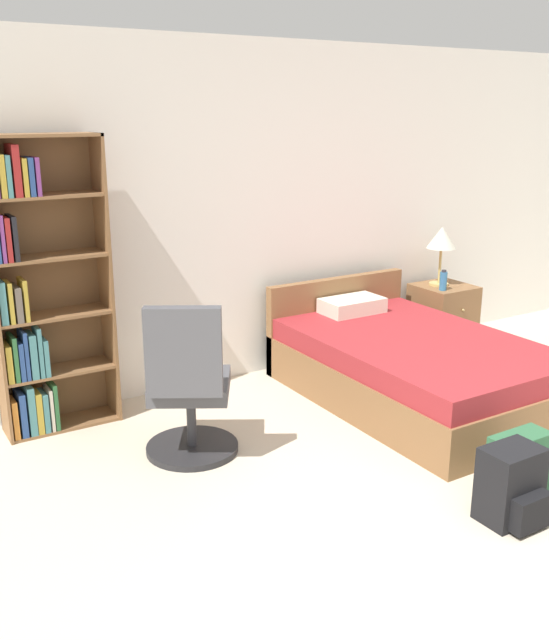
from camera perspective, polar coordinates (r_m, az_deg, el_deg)
wall_back at (r=5.70m, az=-0.43°, el=8.57°), size 9.00×0.06×2.60m
bookshelf at (r=4.85m, az=-18.53°, el=1.93°), size 0.75×0.28×1.95m
bed at (r=5.41m, az=10.76°, el=-3.59°), size 1.34×2.07×0.74m
office_chair at (r=4.38m, az=-6.88°, el=-5.71°), size 0.68×0.72×1.03m
nightstand at (r=6.65m, az=13.28°, el=0.32°), size 0.48×0.49×0.57m
table_lamp at (r=6.50m, az=13.23°, el=6.26°), size 0.26×0.26×0.53m
water_bottle at (r=6.38m, az=13.35°, el=3.08°), size 0.06×0.06×0.18m
backpack_green at (r=4.28m, az=19.03°, el=-11.06°), size 0.36×0.23×0.37m
backpack_black at (r=4.02m, az=18.48°, el=-12.55°), size 0.31×0.30×0.41m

